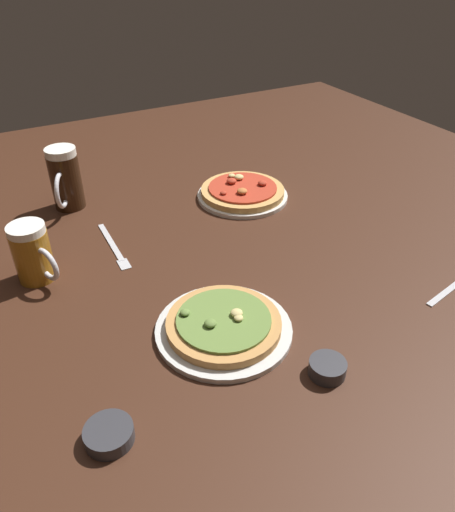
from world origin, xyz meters
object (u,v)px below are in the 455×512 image
(beer_mug_dark, at_px, (33,253))
(ramekin_butter, at_px, (327,368))
(pizza_plate_near, at_px, (224,326))
(beer_mug_amber, at_px, (65,179))
(fork_spare, at_px, (114,246))
(fork_left, at_px, (455,285))
(ramekin_sauce, at_px, (109,434))
(pizza_plate_far, at_px, (243,192))

(beer_mug_dark, xyz_separation_m, ramekin_butter, (0.40, -0.55, -0.05))
(pizza_plate_near, relative_size, beer_mug_amber, 1.55)
(fork_spare, bearing_deg, beer_mug_amber, 99.17)
(ramekin_butter, height_order, fork_left, ramekin_butter)
(beer_mug_dark, relative_size, ramekin_sauce, 1.74)
(ramekin_butter, relative_size, fork_spare, 0.30)
(pizza_plate_near, relative_size, beer_mug_dark, 1.98)
(pizza_plate_near, relative_size, ramekin_butter, 4.02)
(ramekin_sauce, relative_size, fork_spare, 0.35)
(beer_mug_dark, bearing_deg, pizza_plate_near, -51.50)
(beer_mug_amber, distance_m, fork_left, 1.04)
(ramekin_sauce, distance_m, fork_left, 0.81)
(pizza_plate_near, bearing_deg, pizza_plate_far, 56.20)
(ramekin_sauce, bearing_deg, fork_left, 0.91)
(pizza_plate_far, height_order, fork_left, pizza_plate_far)
(fork_spare, bearing_deg, pizza_plate_near, -76.51)
(pizza_plate_near, height_order, beer_mug_amber, beer_mug_amber)
(pizza_plate_near, height_order, fork_left, pizza_plate_near)
(ramekin_butter, bearing_deg, beer_mug_dark, 126.06)
(pizza_plate_near, relative_size, ramekin_sauce, 3.45)
(beer_mug_amber, relative_size, ramekin_sauce, 2.22)
(pizza_plate_far, height_order, ramekin_butter, pizza_plate_far)
(ramekin_butter, bearing_deg, fork_left, 9.30)
(ramekin_butter, bearing_deg, fork_spare, 109.43)
(fork_spare, bearing_deg, fork_left, -40.06)
(beer_mug_dark, distance_m, ramekin_sauce, 0.50)
(ramekin_sauce, relative_size, fork_left, 0.40)
(pizza_plate_near, relative_size, fork_left, 1.37)
(pizza_plate_near, xyz_separation_m, beer_mug_amber, (-0.14, 0.67, 0.07))
(fork_left, bearing_deg, fork_spare, 139.94)
(pizza_plate_near, distance_m, ramekin_sauce, 0.31)
(pizza_plate_far, relative_size, fork_spare, 1.16)
(beer_mug_amber, relative_size, fork_left, 0.88)
(fork_left, bearing_deg, pizza_plate_near, 167.28)
(pizza_plate_far, height_order, beer_mug_amber, beer_mug_amber)
(fork_spare, bearing_deg, pizza_plate_far, 10.42)
(ramekin_sauce, bearing_deg, fork_spare, 71.63)
(beer_mug_amber, xyz_separation_m, ramekin_butter, (0.25, -0.86, -0.07))
(beer_mug_amber, bearing_deg, fork_spare, -80.83)
(beer_mug_dark, bearing_deg, pizza_plate_far, 11.24)
(pizza_plate_near, height_order, ramekin_butter, pizza_plate_near)
(pizza_plate_near, xyz_separation_m, ramekin_sauce, (-0.28, -0.13, -0.00))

